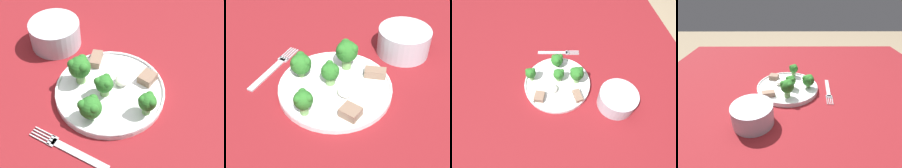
{
  "view_description": "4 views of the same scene",
  "coord_description": "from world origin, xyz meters",
  "views": [
    {
      "loc": [
        -0.37,
        -0.19,
        1.29
      ],
      "look_at": [
        0.05,
        -0.01,
        0.77
      ],
      "focal_mm": 50.0,
      "sensor_mm": 36.0,
      "label": 1
    },
    {
      "loc": [
        0.24,
        -0.48,
        1.21
      ],
      "look_at": [
        0.05,
        -0.01,
        0.76
      ],
      "focal_mm": 50.0,
      "sensor_mm": 36.0,
      "label": 2
    },
    {
      "loc": [
        0.42,
        -0.02,
        1.3
      ],
      "look_at": [
        0.07,
        0.02,
        0.77
      ],
      "focal_mm": 28.0,
      "sensor_mm": 36.0,
      "label": 3
    },
    {
      "loc": [
        0.04,
        0.61,
        1.13
      ],
      "look_at": [
        0.03,
        -0.01,
        0.76
      ],
      "focal_mm": 28.0,
      "sensor_mm": 36.0,
      "label": 4
    }
  ],
  "objects": [
    {
      "name": "ground_plane",
      "position": [
        0.0,
        0.0,
        0.0
      ],
      "size": [
        8.0,
        8.0,
        0.0
      ],
      "primitive_type": "plane",
      "color": "#9E896B"
    },
    {
      "name": "table",
      "position": [
        0.0,
        0.0,
        0.66
      ],
      "size": [
        1.32,
        1.12,
        0.74
      ],
      "color": "maroon",
      "rests_on": "ground_plane"
    },
    {
      "name": "dinner_plate",
      "position": [
        0.05,
        -0.01,
        0.75
      ],
      "size": [
        0.25,
        0.25,
        0.02
      ],
      "color": "white",
      "rests_on": "table"
    },
    {
      "name": "fork",
      "position": [
        -0.12,
        0.01,
        0.74
      ],
      "size": [
        0.04,
        0.18,
        0.0
      ],
      "color": "#B2B2B7",
      "rests_on": "table"
    },
    {
      "name": "cream_bowl",
      "position": [
        0.15,
        0.19,
        0.77
      ],
      "size": [
        0.13,
        0.13,
        0.07
      ],
      "color": "#B7BCC6",
      "rests_on": "table"
    },
    {
      "name": "broccoli_floret_near_rim_left",
      "position": [
        0.05,
        0.07,
        0.8
      ],
      "size": [
        0.05,
        0.05,
        0.07
      ],
      "color": "#709E56",
      "rests_on": "dinner_plate"
    },
    {
      "name": "broccoli_floret_center_left",
      "position": [
        0.03,
        0.0,
        0.78
      ],
      "size": [
        0.04,
        0.04,
        0.05
      ],
      "color": "#709E56",
      "rests_on": "dinner_plate"
    },
    {
      "name": "broccoli_floret_back_left",
      "position": [
        0.02,
        -0.1,
        0.79
      ],
      "size": [
        0.04,
        0.04,
        0.06
      ],
      "color": "#709E56",
      "rests_on": "dinner_plate"
    },
    {
      "name": "broccoli_floret_front_left",
      "position": [
        -0.04,
        0.0,
        0.79
      ],
      "size": [
        0.05,
        0.05,
        0.06
      ],
      "color": "#709E56",
      "rests_on": "dinner_plate"
    },
    {
      "name": "meat_slice_front_slice",
      "position": [
        0.12,
        0.06,
        0.76
      ],
      "size": [
        0.05,
        0.03,
        0.02
      ],
      "color": "#846651",
      "rests_on": "dinner_plate"
    },
    {
      "name": "meat_slice_middle_slice",
      "position": [
        0.11,
        -0.08,
        0.76
      ],
      "size": [
        0.05,
        0.04,
        0.02
      ],
      "color": "#846651",
      "rests_on": "dinner_plate"
    },
    {
      "name": "sauce_dollop",
      "position": [
        0.08,
        -0.02,
        0.76
      ],
      "size": [
        0.04,
        0.03,
        0.02
      ],
      "color": "silver",
      "rests_on": "dinner_plate"
    }
  ]
}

